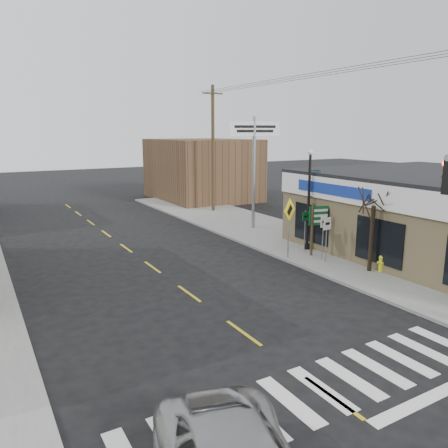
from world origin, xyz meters
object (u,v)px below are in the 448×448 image
fire_hydrant (381,263)px  utility_pole_far (213,148)px  lamp_post (310,192)px  bare_tree (375,194)px  dance_center_sign (254,145)px  guide_sign (322,221)px

fire_hydrant → utility_pole_far: bearing=86.7°
lamp_post → utility_pole_far: utility_pole_far is taller
fire_hydrant → lamp_post: size_ratio=0.15×
bare_tree → dance_center_sign: bearing=86.9°
dance_center_sign → lamp_post: bearing=-79.2°
utility_pole_far → lamp_post: bearing=-93.2°
guide_sign → dance_center_sign: dance_center_sign is taller
dance_center_sign → bare_tree: 10.41m
utility_pole_far → fire_hydrant: bearing=-90.9°
fire_hydrant → dance_center_sign: (0.22, 10.60, 4.90)m
bare_tree → fire_hydrant: bearing=-47.8°
lamp_post → dance_center_sign: bearing=103.5°
guide_sign → dance_center_sign: 7.90m
lamp_post → bare_tree: bearing=-73.3°
dance_center_sign → guide_sign: bearing=-79.0°
guide_sign → bare_tree: (-0.03, -3.21, 1.76)m
dance_center_sign → fire_hydrant: bearing=-75.9°
lamp_post → bare_tree: size_ratio=1.18×
dance_center_sign → utility_pole_far: size_ratio=0.74×
fire_hydrant → utility_pole_far: size_ratio=0.08×
fire_hydrant → dance_center_sign: dance_center_sign is taller
guide_sign → bare_tree: size_ratio=0.60×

